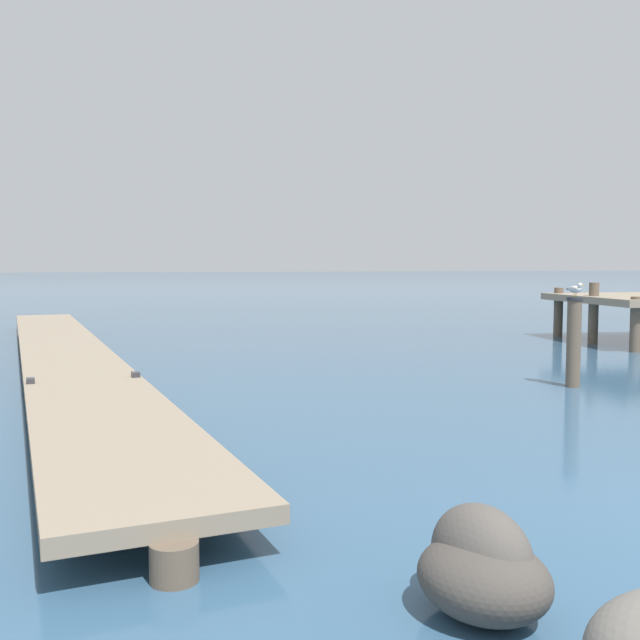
# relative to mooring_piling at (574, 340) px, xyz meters

# --- Properties ---
(floating_dock) EXTENTS (3.85, 23.11, 0.53)m
(floating_dock) POSITION_rel_mooring_piling_xyz_m (-9.08, 5.32, -0.52)
(floating_dock) COLOR gray
(floating_dock) RESTS_ON ground
(mooring_piling) EXTENTS (0.30, 0.30, 1.68)m
(mooring_piling) POSITION_rel_mooring_piling_xyz_m (0.00, 0.00, 0.00)
(mooring_piling) COLOR brown
(mooring_piling) RESTS_ON ground
(perched_seagull) EXTENTS (0.18, 0.38, 0.27)m
(perched_seagull) POSITION_rel_mooring_piling_xyz_m (-0.00, 0.01, 0.95)
(perched_seagull) COLOR gold
(perched_seagull) RESTS_ON mooring_piling
(shore_rock_far_edge) EXTENTS (1.04, 1.14, 0.69)m
(shore_rock_far_edge) POSITION_rel_mooring_piling_xyz_m (-6.18, -7.16, -0.58)
(shore_rock_far_edge) COLOR #514C47
(shore_rock_far_edge) RESTS_ON ground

